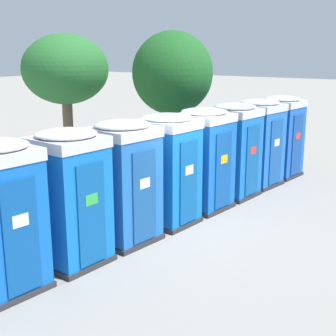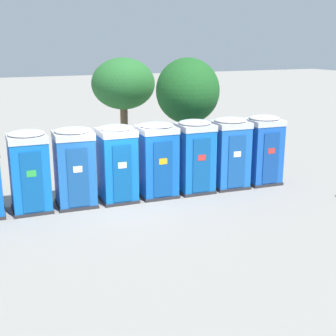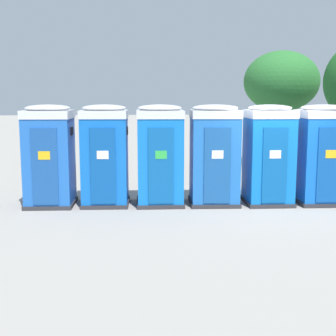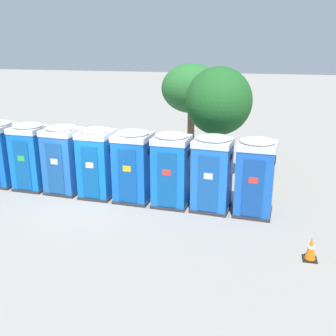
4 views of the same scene
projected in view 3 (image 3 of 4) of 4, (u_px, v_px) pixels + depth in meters
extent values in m
plane|color=gray|center=(268.00, 205.00, 11.92)|extent=(120.00, 120.00, 0.00)
cube|color=#2D2D33|center=(51.00, 203.00, 11.88)|extent=(1.24, 1.25, 0.10)
cube|color=blue|center=(50.00, 160.00, 11.71)|extent=(1.18, 1.19, 2.10)
cube|color=#184A96|center=(45.00, 167.00, 11.15)|extent=(0.62, 0.06, 1.85)
cube|color=yellow|center=(44.00, 155.00, 11.09)|extent=(0.28, 0.02, 0.20)
cube|color=black|center=(72.00, 131.00, 11.63)|extent=(0.04, 0.36, 0.20)
cube|color=silver|center=(48.00, 114.00, 11.54)|extent=(1.21, 1.23, 0.20)
ellipsoid|color=silver|center=(48.00, 108.00, 11.52)|extent=(1.16, 1.17, 0.18)
cube|color=#2D2D33|center=(106.00, 202.00, 11.98)|extent=(1.23, 1.26, 0.10)
cube|color=blue|center=(105.00, 160.00, 11.81)|extent=(1.17, 1.20, 2.10)
cube|color=#0D4A9B|center=(103.00, 166.00, 11.25)|extent=(0.61, 0.06, 1.85)
cube|color=white|center=(103.00, 155.00, 11.19)|extent=(0.28, 0.02, 0.20)
cube|color=black|center=(127.00, 131.00, 11.72)|extent=(0.04, 0.36, 0.20)
cube|color=silver|center=(104.00, 114.00, 11.64)|extent=(1.21, 1.23, 0.20)
ellipsoid|color=silver|center=(104.00, 108.00, 11.62)|extent=(1.15, 1.17, 0.18)
cube|color=#2D2D33|center=(160.00, 202.00, 12.00)|extent=(1.22, 1.23, 0.10)
cube|color=blue|center=(160.00, 160.00, 11.84)|extent=(1.16, 1.17, 2.10)
cube|color=#0D529F|center=(161.00, 166.00, 11.27)|extent=(0.62, 0.05, 1.85)
cube|color=green|center=(161.00, 155.00, 11.21)|extent=(0.28, 0.02, 0.20)
cube|color=black|center=(183.00, 131.00, 11.76)|extent=(0.03, 0.36, 0.20)
cube|color=silver|center=(160.00, 114.00, 11.66)|extent=(1.19, 1.21, 0.20)
ellipsoid|color=silver|center=(160.00, 108.00, 11.64)|extent=(1.14, 1.15, 0.18)
cube|color=#2D2D33|center=(214.00, 202.00, 12.06)|extent=(1.30, 1.27, 0.10)
cube|color=blue|center=(214.00, 159.00, 11.89)|extent=(1.24, 1.21, 2.10)
cube|color=#184E94|center=(217.00, 166.00, 11.32)|extent=(0.64, 0.07, 1.85)
cube|color=white|center=(218.00, 155.00, 11.26)|extent=(0.28, 0.03, 0.20)
cube|color=black|center=(238.00, 131.00, 11.80)|extent=(0.05, 0.36, 0.20)
cube|color=silver|center=(215.00, 114.00, 11.72)|extent=(1.28, 1.25, 0.20)
ellipsoid|color=silver|center=(215.00, 108.00, 11.69)|extent=(1.21, 1.19, 0.18)
cube|color=#2D2D33|center=(267.00, 201.00, 12.09)|extent=(1.20, 1.23, 0.10)
cube|color=blue|center=(268.00, 159.00, 11.92)|extent=(1.14, 1.18, 2.10)
cube|color=#0C539E|center=(275.00, 166.00, 11.35)|extent=(0.61, 0.05, 1.85)
cube|color=white|center=(275.00, 154.00, 11.30)|extent=(0.28, 0.02, 0.20)
cube|color=black|center=(291.00, 130.00, 11.84)|extent=(0.04, 0.36, 0.20)
cube|color=silver|center=(270.00, 114.00, 11.75)|extent=(1.17, 1.21, 0.20)
ellipsoid|color=silver|center=(270.00, 108.00, 11.72)|extent=(1.12, 1.15, 0.18)
cube|color=#2D2D33|center=(320.00, 201.00, 12.14)|extent=(1.29, 1.26, 0.10)
cube|color=blue|center=(322.00, 159.00, 11.98)|extent=(1.23, 1.20, 2.10)
cube|color=#0E499D|center=(330.00, 165.00, 11.41)|extent=(0.65, 0.06, 1.85)
cube|color=yellow|center=(331.00, 154.00, 11.35)|extent=(0.28, 0.02, 0.20)
cube|color=silver|center=(324.00, 114.00, 11.80)|extent=(1.27, 1.23, 0.20)
ellipsoid|color=silver|center=(324.00, 108.00, 11.78)|extent=(1.20, 1.17, 0.18)
cylinder|color=brown|center=(280.00, 133.00, 17.98)|extent=(0.34, 0.34, 2.67)
ellipsoid|color=#286B2D|center=(281.00, 81.00, 17.68)|extent=(2.84, 2.84, 2.29)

